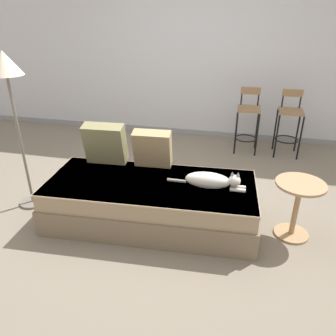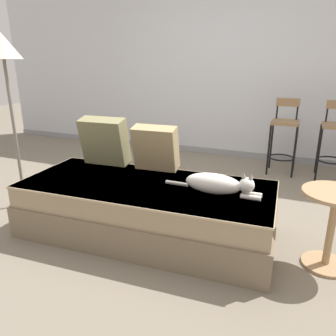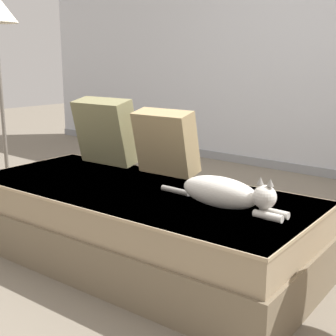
{
  "view_description": "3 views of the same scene",
  "coord_description": "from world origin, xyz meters",
  "px_view_note": "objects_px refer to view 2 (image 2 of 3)",
  "views": [
    {
      "loc": [
        0.78,
        -3.06,
        1.94
      ],
      "look_at": [
        0.15,
        -0.3,
        0.56
      ],
      "focal_mm": 35.0,
      "sensor_mm": 36.0,
      "label": 1
    },
    {
      "loc": [
        1.11,
        -2.58,
        1.37
      ],
      "look_at": [
        0.15,
        -0.3,
        0.56
      ],
      "focal_mm": 35.0,
      "sensor_mm": 36.0,
      "label": 2
    },
    {
      "loc": [
        1.76,
        -2.21,
        1.16
      ],
      "look_at": [
        0.15,
        -0.3,
        0.56
      ],
      "focal_mm": 50.0,
      "sensor_mm": 36.0,
      "label": 3
    }
  ],
  "objects_px": {
    "bar_stool_near_window": "(284,132)",
    "floor_lamp": "(4,63)",
    "throw_pillow_corner": "(105,141)",
    "throw_pillow_middle": "(156,148)",
    "side_table": "(333,219)",
    "couch": "(146,208)",
    "bar_stool_by_doorway": "(335,136)",
    "cat": "(217,184)"
  },
  "relations": [
    {
      "from": "bar_stool_near_window",
      "to": "floor_lamp",
      "type": "relative_size",
      "value": 0.58
    },
    {
      "from": "side_table",
      "to": "couch",
      "type": "bearing_deg",
      "value": -176.89
    },
    {
      "from": "throw_pillow_corner",
      "to": "cat",
      "type": "relative_size",
      "value": 0.61
    },
    {
      "from": "bar_stool_near_window",
      "to": "bar_stool_by_doorway",
      "type": "bearing_deg",
      "value": -0.04
    },
    {
      "from": "couch",
      "to": "bar_stool_near_window",
      "type": "bearing_deg",
      "value": 66.88
    },
    {
      "from": "cat",
      "to": "bar_stool_by_doorway",
      "type": "bearing_deg",
      "value": 66.66
    },
    {
      "from": "throw_pillow_corner",
      "to": "side_table",
      "type": "distance_m",
      "value": 1.98
    },
    {
      "from": "bar_stool_by_doorway",
      "to": "side_table",
      "type": "bearing_deg",
      "value": -92.9
    },
    {
      "from": "bar_stool_by_doorway",
      "to": "couch",
      "type": "bearing_deg",
      "value": -125.11
    },
    {
      "from": "cat",
      "to": "bar_stool_near_window",
      "type": "bearing_deg",
      "value": 81.33
    },
    {
      "from": "bar_stool_by_doorway",
      "to": "floor_lamp",
      "type": "xyz_separation_m",
      "value": [
        -2.84,
        -2.06,
        0.83
      ]
    },
    {
      "from": "bar_stool_near_window",
      "to": "side_table",
      "type": "bearing_deg",
      "value": -76.75
    },
    {
      "from": "floor_lamp",
      "to": "throw_pillow_corner",
      "type": "bearing_deg",
      "value": 19.88
    },
    {
      "from": "side_table",
      "to": "throw_pillow_corner",
      "type": "bearing_deg",
      "value": 173.0
    },
    {
      "from": "cat",
      "to": "bar_stool_by_doorway",
      "type": "height_order",
      "value": "bar_stool_by_doorway"
    },
    {
      "from": "throw_pillow_corner",
      "to": "bar_stool_by_doorway",
      "type": "bearing_deg",
      "value": 40.95
    },
    {
      "from": "throw_pillow_corner",
      "to": "bar_stool_by_doorway",
      "type": "height_order",
      "value": "bar_stool_by_doorway"
    },
    {
      "from": "couch",
      "to": "bar_stool_near_window",
      "type": "distance_m",
      "value": 2.29
    },
    {
      "from": "bar_stool_by_doorway",
      "to": "throw_pillow_middle",
      "type": "bearing_deg",
      "value": -131.35
    },
    {
      "from": "bar_stool_near_window",
      "to": "throw_pillow_middle",
      "type": "bearing_deg",
      "value": -118.81
    },
    {
      "from": "couch",
      "to": "cat",
      "type": "bearing_deg",
      "value": 2.08
    },
    {
      "from": "throw_pillow_middle",
      "to": "cat",
      "type": "relative_size",
      "value": 0.55
    },
    {
      "from": "cat",
      "to": "side_table",
      "type": "xyz_separation_m",
      "value": [
        0.79,
        0.05,
        -0.15
      ]
    },
    {
      "from": "floor_lamp",
      "to": "couch",
      "type": "bearing_deg",
      "value": -1.08
    },
    {
      "from": "throw_pillow_corner",
      "to": "bar_stool_near_window",
      "type": "relative_size",
      "value": 0.48
    },
    {
      "from": "couch",
      "to": "side_table",
      "type": "height_order",
      "value": "side_table"
    },
    {
      "from": "couch",
      "to": "floor_lamp",
      "type": "distance_m",
      "value": 1.78
    },
    {
      "from": "cat",
      "to": "bar_stool_near_window",
      "type": "distance_m",
      "value": 2.09
    },
    {
      "from": "bar_stool_by_doorway",
      "to": "floor_lamp",
      "type": "height_order",
      "value": "floor_lamp"
    },
    {
      "from": "throw_pillow_middle",
      "to": "bar_stool_near_window",
      "type": "height_order",
      "value": "bar_stool_near_window"
    },
    {
      "from": "cat",
      "to": "floor_lamp",
      "type": "xyz_separation_m",
      "value": [
        -1.95,
        0.0,
        0.84
      ]
    },
    {
      "from": "bar_stool_near_window",
      "to": "floor_lamp",
      "type": "xyz_separation_m",
      "value": [
        -2.26,
        -2.06,
        0.83
      ]
    },
    {
      "from": "bar_stool_near_window",
      "to": "throw_pillow_corner",
      "type": "bearing_deg",
      "value": -129.61
    },
    {
      "from": "throw_pillow_middle",
      "to": "bar_stool_near_window",
      "type": "relative_size",
      "value": 0.44
    },
    {
      "from": "bar_stool_near_window",
      "to": "bar_stool_by_doorway",
      "type": "height_order",
      "value": "bar_stool_near_window"
    },
    {
      "from": "couch",
      "to": "throw_pillow_middle",
      "type": "distance_m",
      "value": 0.55
    },
    {
      "from": "side_table",
      "to": "floor_lamp",
      "type": "relative_size",
      "value": 0.35
    },
    {
      "from": "cat",
      "to": "floor_lamp",
      "type": "relative_size",
      "value": 0.46
    },
    {
      "from": "throw_pillow_corner",
      "to": "throw_pillow_middle",
      "type": "height_order",
      "value": "throw_pillow_corner"
    },
    {
      "from": "floor_lamp",
      "to": "side_table",
      "type": "bearing_deg",
      "value": 1.01
    },
    {
      "from": "throw_pillow_middle",
      "to": "bar_stool_near_window",
      "type": "bearing_deg",
      "value": 61.19
    },
    {
      "from": "throw_pillow_corner",
      "to": "bar_stool_near_window",
      "type": "distance_m",
      "value": 2.31
    }
  ]
}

